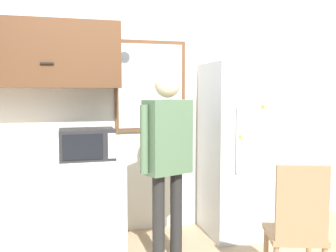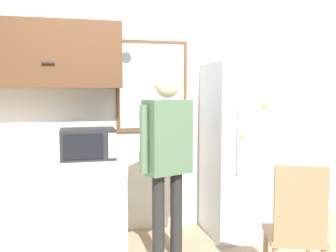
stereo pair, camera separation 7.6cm
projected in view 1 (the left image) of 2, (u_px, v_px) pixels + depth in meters
The scene contains 8 objects.
back_wall at pixel (126, 107), 4.01m from camera, with size 6.00×0.06×2.70m.
counter at pixel (10, 208), 3.47m from camera, with size 2.10×0.62×0.89m.
upper_cabinets at pixel (6, 53), 3.47m from camera, with size 2.10×0.38×0.64m.
microwave at pixel (87, 144), 3.51m from camera, with size 0.50×0.37×0.29m.
person at pixel (167, 147), 3.32m from camera, with size 0.53×0.35×1.69m.
refrigerator at pixel (239, 149), 3.99m from camera, with size 0.71×0.71×1.82m.
chair at pixel (298, 225), 2.74m from camera, with size 0.50×0.50×1.01m.
window at pixel (150, 86), 4.02m from camera, with size 0.77×0.05×0.97m.
Camera 1 is at (-0.61, -2.24, 1.52)m, focal length 40.00 mm.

